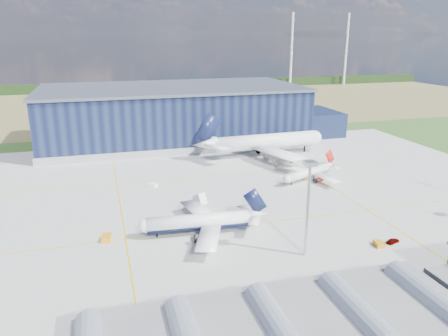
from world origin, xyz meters
TOP-DOWN VIEW (x-y plane):
  - ground at (0.00, 0.00)m, footprint 600.00×600.00m
  - apron at (0.00, 10.00)m, footprint 220.00×160.00m
  - farmland at (0.00, 220.00)m, footprint 600.00×220.00m
  - treeline at (0.00, 300.00)m, footprint 600.00×8.00m
  - hangar at (2.81, 94.80)m, footprint 145.00×62.00m
  - glass_concourse at (-6.45, -60.00)m, footprint 78.00×23.00m
  - light_mast_center at (10.00, -30.00)m, footprint 2.60×2.60m
  - airliner_navy at (-11.47, -12.00)m, footprint 36.77×36.09m
  - airliner_red at (35.56, 19.96)m, footprint 36.67×36.37m
  - airliner_widebody at (33.26, 55.00)m, footprint 60.98×59.75m
  - gse_tug_a at (-34.59, -9.43)m, footprint 2.68×3.81m
  - gse_tug_b at (29.34, -31.01)m, footprint 2.43×3.18m
  - gse_tug_c at (34.60, 21.59)m, footprint 2.88×3.42m
  - gse_cart_b at (-18.44, 27.86)m, footprint 3.68×3.61m
  - gse_van_c at (19.64, -46.00)m, footprint 4.79×2.74m
  - airstair at (-7.38, 4.58)m, footprint 3.24×5.67m
  - car_a at (33.70, -30.44)m, footprint 4.17×2.75m
  - car_b at (12.42, -48.00)m, footprint 3.47×2.27m

SIDE VIEW (x-z plane):
  - ground at x=0.00m, z-range 0.00..0.00m
  - farmland at x=0.00m, z-range -0.01..0.01m
  - apron at x=0.00m, z-range -0.01..0.07m
  - car_b at x=12.42m, z-range 0.00..1.08m
  - gse_tug_b at x=29.34m, z-range 0.00..1.24m
  - gse_tug_c at x=34.60m, z-range 0.00..1.28m
  - car_a at x=33.70m, z-range 0.00..1.32m
  - gse_cart_b at x=-18.44m, z-range 0.00..1.34m
  - gse_tug_a at x=-34.59m, z-range 0.00..1.46m
  - gse_van_c at x=19.64m, z-range 0.00..2.18m
  - airstair at x=-7.38m, z-range 0.00..3.41m
  - glass_concourse at x=-6.45m, z-range -0.61..7.99m
  - treeline at x=0.00m, z-range 0.00..8.00m
  - airliner_red at x=35.56m, z-range 0.00..9.09m
  - airliner_navy at x=-11.47m, z-range 0.00..11.19m
  - airliner_widebody at x=33.26m, z-range 0.00..19.13m
  - hangar at x=2.81m, z-range -1.43..24.67m
  - light_mast_center at x=10.00m, z-range 3.93..26.93m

